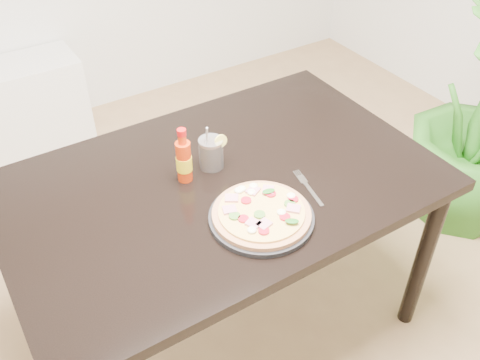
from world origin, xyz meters
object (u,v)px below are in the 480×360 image
dining_table (221,198)px  pizza (261,212)px  hot_sauce_bottle (184,160)px  cola_cup (211,154)px  plate (261,218)px  fork (308,187)px

dining_table → pizza: bearing=-88.2°
hot_sauce_bottle → cola_cup: hot_sauce_bottle is taller
plate → pizza: pizza is taller
pizza → fork: 0.21m
fork → plate: bearing=-156.7°
pizza → fork: bearing=11.7°
pizza → hot_sauce_bottle: size_ratio=1.52×
dining_table → plate: plate is taller
pizza → hot_sauce_bottle: (-0.10, 0.29, 0.05)m
cola_cup → pizza: bearing=-90.8°
dining_table → pizza: size_ratio=4.76×
cola_cup → fork: size_ratio=0.92×
hot_sauce_bottle → dining_table: bearing=-33.2°
fork → cola_cup: bearing=139.0°
pizza → dining_table: bearing=91.8°
dining_table → fork: fork is taller
plate → hot_sauce_bottle: (-0.10, 0.29, 0.07)m
dining_table → pizza: 0.25m
hot_sauce_bottle → cola_cup: (0.11, 0.01, -0.03)m
dining_table → hot_sauce_bottle: bearing=146.8°
dining_table → pizza: (0.01, -0.23, 0.11)m
hot_sauce_bottle → fork: 0.40m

